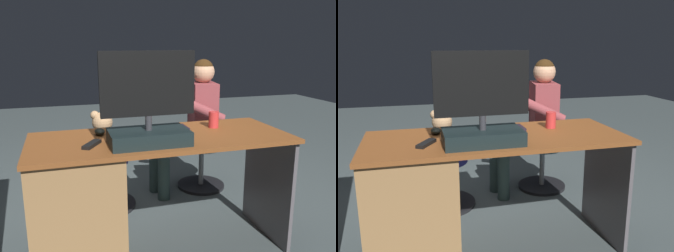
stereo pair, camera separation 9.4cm
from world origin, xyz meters
The scene contains 11 objects.
ground_plane centered at (0.00, 0.00, 0.00)m, with size 10.00×10.00×0.00m, color #434E4F.
desk centered at (0.40, 0.42, 0.39)m, with size 1.50×0.61×0.74m.
monitor centered at (0.11, 0.55, 0.88)m, with size 0.50×0.25×0.49m.
keyboard centered at (0.01, 0.30, 0.75)m, with size 0.42×0.14×0.02m, color black.
computer_mouse centered at (0.34, 0.28, 0.76)m, with size 0.06×0.10×0.04m, color black.
cup centered at (-0.38, 0.31, 0.79)m, with size 0.06×0.06×0.10m, color red.
tv_remote centered at (0.41, 0.50, 0.75)m, with size 0.04×0.15×0.02m, color black.
office_chair_teddy centered at (0.26, -0.28, 0.24)m, with size 0.47×0.47×0.42m.
teddy_bear centered at (0.26, -0.30, 0.58)m, with size 0.25×0.25×0.35m.
visitor_chair centered at (-0.61, -0.43, 0.25)m, with size 0.42×0.42×0.42m.
person centered at (-0.52, -0.41, 0.65)m, with size 0.59×0.53×1.13m.
Camera 1 is at (0.54, 2.31, 1.27)m, focal length 37.57 mm.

